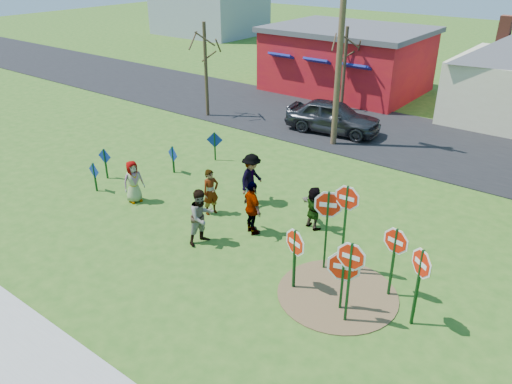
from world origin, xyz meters
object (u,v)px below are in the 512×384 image
stop_sign_b (346,208)px  suv (333,117)px  stop_sign_c (350,265)px  stop_sign_d (395,246)px  utility_pole (340,43)px  stop_sign_a (295,247)px  person_a (133,182)px  person_b (211,192)px

stop_sign_b → suv: size_ratio=0.61×
stop_sign_b → suv: (-6.10, 10.28, -1.26)m
stop_sign_c → suv: stop_sign_c is taller
stop_sign_c → stop_sign_d: stop_sign_c is taller
stop_sign_b → utility_pole: size_ratio=0.33×
stop_sign_d → stop_sign_c: bearing=-95.2°
stop_sign_a → stop_sign_b: (0.68, 1.38, 0.80)m
stop_sign_a → utility_pole: 11.71m
suv → person_a: bearing=161.3°
utility_pole → stop_sign_d: bearing=-53.1°
stop_sign_a → stop_sign_c: stop_sign_c is taller
stop_sign_d → person_a: stop_sign_d is taller
person_b → stop_sign_a: bearing=-93.9°
stop_sign_b → person_a: size_ratio=1.83×
person_a → suv: suv is taller
stop_sign_c → person_a: size_ratio=1.52×
utility_pole → suv: bearing=121.3°
stop_sign_b → stop_sign_c: size_ratio=1.20×
stop_sign_b → stop_sign_d: size_ratio=1.33×
stop_sign_b → person_b: 5.44m
stop_sign_a → person_a: bearing=-168.1°
stop_sign_d → stop_sign_a: bearing=-140.2°
stop_sign_c → utility_pole: size_ratio=0.27×
stop_sign_b → person_a: 8.21m
stop_sign_c → stop_sign_d: (0.43, 1.61, -0.14)m
stop_sign_d → suv: stop_sign_d is taller
stop_sign_c → stop_sign_d: bearing=69.6°
person_b → person_a: bearing=127.1°
stop_sign_c → person_a: (-9.16, 1.14, -0.88)m
person_a → stop_sign_b: bearing=-70.2°
person_a → person_b: (2.81, 1.00, 0.03)m
stop_sign_c → suv: 14.01m
stop_sign_b → utility_pole: (-5.25, 8.88, 2.52)m
stop_sign_a → stop_sign_b: size_ratio=0.68×
utility_pole → stop_sign_a: bearing=-66.0°
stop_sign_c → person_a: 9.27m
stop_sign_b → stop_sign_c: stop_sign_b is taller
stop_sign_c → stop_sign_b: bearing=116.2°
stop_sign_d → person_b: (-6.77, 0.53, -0.71)m
stop_sign_b → person_b: (-5.27, 0.42, -1.28)m
stop_sign_a → suv: stop_sign_a is taller
stop_sign_d → suv: size_ratio=0.46×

